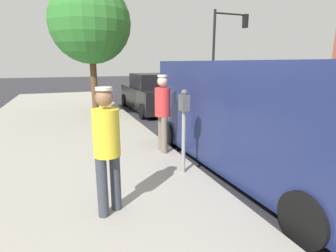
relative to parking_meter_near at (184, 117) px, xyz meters
name	(u,v)px	position (x,y,z in m)	size (l,w,h in m)	color
ground_plane	(278,190)	(-1.35, 0.96, -1.18)	(80.00, 80.00, 0.00)	#2D2D33
sidewalk_slab	(57,232)	(2.15, 0.96, -1.11)	(5.00, 32.00, 0.15)	#9E998E
parking_meter_near	(184,117)	(0.00, 0.00, 0.00)	(0.14, 0.18, 1.52)	gray
pedestrian_in_red	(163,109)	(-0.05, -1.24, -0.05)	(0.34, 0.36, 1.71)	#726656
pedestrian_in_yellow	(107,144)	(1.47, 0.87, -0.07)	(0.34, 0.34, 1.68)	#383D47
parked_van	(256,114)	(-1.50, 0.07, -0.03)	(2.24, 5.25, 2.15)	navy
parked_sedan_behind	(152,94)	(-1.67, -7.13, -0.43)	(1.95, 4.40, 1.65)	black
traffic_light_corner	(226,39)	(-7.64, -10.66, 2.34)	(2.48, 0.42, 5.20)	black
street_tree	(90,23)	(0.87, -6.29, 2.31)	(2.89, 2.89, 4.80)	brown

